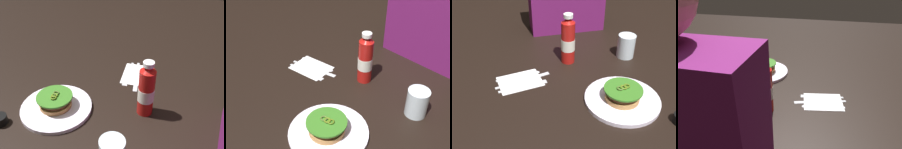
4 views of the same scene
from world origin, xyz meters
TOP-DOWN VIEW (x-y plane):
  - ground_plane at (0.00, 0.00)m, footprint 3.00×3.00m
  - dinner_plate at (0.08, -0.11)m, footprint 0.27×0.27m
  - burger_sandwich at (0.08, -0.12)m, footprint 0.13×0.13m
  - ketchup_bottle at (-0.04, 0.19)m, footprint 0.06×0.06m
  - water_glass at (0.22, 0.18)m, footprint 0.08×0.08m
  - napkin at (-0.26, 0.09)m, footprint 0.18×0.15m
  - fork_utensil at (-0.24, 0.05)m, footprint 0.19×0.05m
  - butter_knife at (-0.24, 0.09)m, footprint 0.22×0.07m
  - spoon_utensil at (-0.24, 0.13)m, footprint 0.18×0.05m
  - diner_person at (0.03, 0.53)m, footprint 0.38×0.18m

SIDE VIEW (x-z plane):
  - ground_plane at x=0.00m, z-range 0.00..0.00m
  - napkin at x=-0.26m, z-range 0.00..0.00m
  - fork_utensil at x=-0.24m, z-range 0.00..0.01m
  - butter_knife at x=-0.24m, z-range 0.00..0.01m
  - spoon_utensil at x=-0.24m, z-range 0.00..0.01m
  - dinner_plate at x=0.08m, z-range 0.00..0.01m
  - burger_sandwich at x=0.08m, z-range 0.01..0.06m
  - water_glass at x=0.22m, z-range 0.00..0.10m
  - ketchup_bottle at x=-0.04m, z-range -0.01..0.21m
  - diner_person at x=0.03m, z-range -0.03..0.54m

